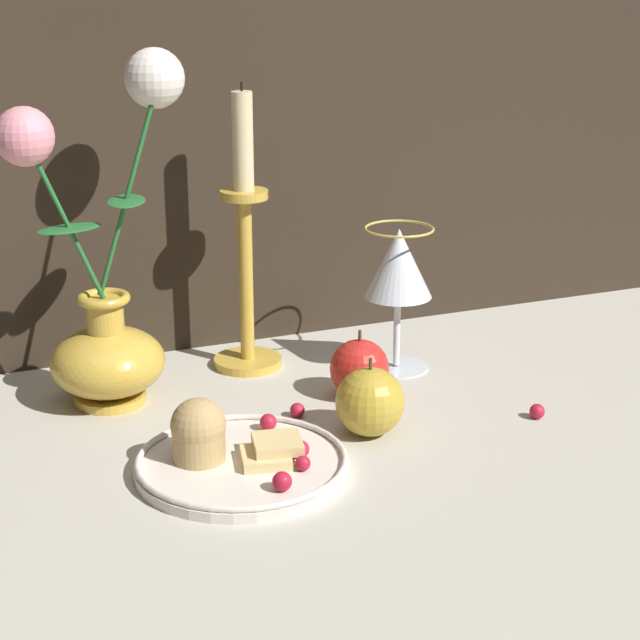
{
  "coord_description": "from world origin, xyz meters",
  "views": [
    {
      "loc": [
        -0.39,
        -0.97,
        0.47
      ],
      "look_at": [
        0.01,
        0.03,
        0.1
      ],
      "focal_mm": 60.0,
      "sensor_mm": 36.0,
      "label": 1
    }
  ],
  "objects_px": {
    "wine_glass": "(398,269)",
    "candlestick": "(245,255)",
    "vase": "(105,295)",
    "apple_beside_vase": "(359,369)",
    "plate_with_pastries": "(234,455)",
    "apple_near_glass": "(370,402)"
  },
  "relations": [
    {
      "from": "candlestick",
      "to": "apple_beside_vase",
      "type": "bearing_deg",
      "value": -58.43
    },
    {
      "from": "plate_with_pastries",
      "to": "apple_near_glass",
      "type": "height_order",
      "value": "apple_near_glass"
    },
    {
      "from": "wine_glass",
      "to": "candlestick",
      "type": "xyz_separation_m",
      "value": [
        -0.16,
        0.07,
        0.01
      ]
    },
    {
      "from": "vase",
      "to": "candlestick",
      "type": "relative_size",
      "value": 1.13
    },
    {
      "from": "plate_with_pastries",
      "to": "candlestick",
      "type": "relative_size",
      "value": 0.61
    },
    {
      "from": "wine_glass",
      "to": "apple_near_glass",
      "type": "distance_m",
      "value": 0.21
    },
    {
      "from": "vase",
      "to": "wine_glass",
      "type": "relative_size",
      "value": 2.19
    },
    {
      "from": "apple_near_glass",
      "to": "apple_beside_vase",
      "type": "bearing_deg",
      "value": 72.0
    },
    {
      "from": "vase",
      "to": "candlestick",
      "type": "height_order",
      "value": "vase"
    },
    {
      "from": "candlestick",
      "to": "vase",
      "type": "bearing_deg",
      "value": -165.32
    },
    {
      "from": "vase",
      "to": "wine_glass",
      "type": "distance_m",
      "value": 0.34
    },
    {
      "from": "wine_glass",
      "to": "plate_with_pastries",
      "type": "bearing_deg",
      "value": -144.88
    },
    {
      "from": "vase",
      "to": "apple_near_glass",
      "type": "xyz_separation_m",
      "value": [
        0.23,
        -0.19,
        -0.09
      ]
    },
    {
      "from": "wine_glass",
      "to": "candlestick",
      "type": "height_order",
      "value": "candlestick"
    },
    {
      "from": "vase",
      "to": "apple_near_glass",
      "type": "relative_size",
      "value": 4.53
    },
    {
      "from": "candlestick",
      "to": "apple_beside_vase",
      "type": "distance_m",
      "value": 0.19
    },
    {
      "from": "wine_glass",
      "to": "apple_beside_vase",
      "type": "height_order",
      "value": "wine_glass"
    },
    {
      "from": "candlestick",
      "to": "apple_beside_vase",
      "type": "xyz_separation_m",
      "value": [
        0.08,
        -0.14,
        -0.1
      ]
    },
    {
      "from": "vase",
      "to": "wine_glass",
      "type": "xyz_separation_m",
      "value": [
        0.34,
        -0.03,
        0.0
      ]
    },
    {
      "from": "wine_glass",
      "to": "apple_beside_vase",
      "type": "xyz_separation_m",
      "value": [
        -0.08,
        -0.06,
        -0.09
      ]
    },
    {
      "from": "plate_with_pastries",
      "to": "wine_glass",
      "type": "relative_size",
      "value": 1.19
    },
    {
      "from": "plate_with_pastries",
      "to": "candlestick",
      "type": "bearing_deg",
      "value": 68.72
    }
  ]
}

